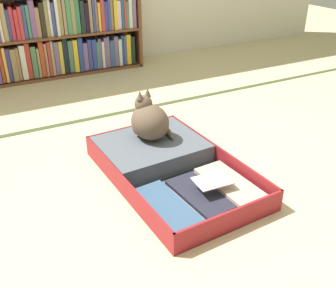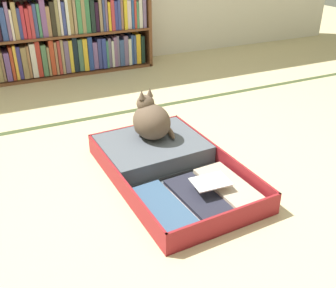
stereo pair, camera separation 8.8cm
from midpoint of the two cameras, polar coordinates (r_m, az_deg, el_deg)
ground_plane at (r=1.93m, az=2.24°, el=-8.68°), size 10.00×10.00×0.00m
tatami_border at (r=2.86m, az=-8.29°, el=4.06°), size 4.80×0.05×0.00m
bookshelf at (r=3.76m, az=-13.98°, el=14.96°), size 1.56×0.29×0.72m
open_suitcase at (r=2.16m, az=0.71°, el=-2.80°), size 0.64×1.01×0.12m
black_cat at (r=2.24m, az=-1.39°, el=3.41°), size 0.27×0.28×0.28m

